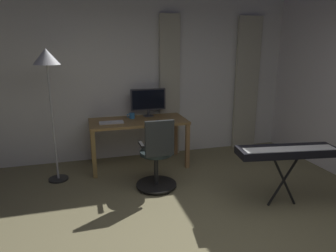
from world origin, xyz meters
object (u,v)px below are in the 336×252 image
object	(u,v)px
office_chair	(157,157)
mug_coffee	(132,116)
desk	(138,126)
floor_lamp	(47,69)
computer_mouse	(158,121)
piano_keyboard	(287,152)
computer_monitor	(148,100)
computer_keyboard	(111,122)

from	to	relation	value
office_chair	mug_coffee	xyz separation A→B (m)	(0.16, -1.07, 0.34)
desk	floor_lamp	world-z (taller)	floor_lamp
computer_mouse	piano_keyboard	xyz separation A→B (m)	(-1.17, 1.55, -0.09)
computer_mouse	floor_lamp	size ratio (longest dim) A/B	0.05
desk	mug_coffee	xyz separation A→B (m)	(0.08, -0.14, 0.14)
desk	computer_monitor	bearing A→B (deg)	-132.25
piano_keyboard	computer_monitor	bearing A→B (deg)	-49.83
desk	piano_keyboard	xyz separation A→B (m)	(-1.45, 1.76, 0.02)
office_chair	computer_mouse	distance (m)	0.81
desk	mug_coffee	distance (m)	0.21
computer_keyboard	floor_lamp	world-z (taller)	floor_lamp
computer_monitor	mug_coffee	size ratio (longest dim) A/B	4.53
computer_monitor	mug_coffee	distance (m)	0.38
computer_keyboard	mug_coffee	size ratio (longest dim) A/B	2.82
computer_monitor	floor_lamp	size ratio (longest dim) A/B	0.31
computer_monitor	mug_coffee	bearing A→B (deg)	18.42
desk	computer_keyboard	distance (m)	0.45
computer_mouse	computer_monitor	bearing A→B (deg)	-82.36
office_chair	computer_mouse	xyz separation A→B (m)	(-0.20, -0.72, 0.32)
desk	computer_mouse	size ratio (longest dim) A/B	15.26
piano_keyboard	computer_mouse	bearing A→B (deg)	-44.34
computer_keyboard	floor_lamp	xyz separation A→B (m)	(0.82, 0.17, 0.84)
office_chair	piano_keyboard	bearing A→B (deg)	-31.79
floor_lamp	computer_monitor	bearing A→B (deg)	-161.58
computer_keyboard	floor_lamp	bearing A→B (deg)	11.60
computer_monitor	computer_mouse	bearing A→B (deg)	97.64
office_chair	computer_monitor	distance (m)	1.31
office_chair	piano_keyboard	distance (m)	1.62
desk	floor_lamp	distance (m)	1.58
floor_lamp	office_chair	bearing A→B (deg)	152.82
office_chair	piano_keyboard	world-z (taller)	office_chair
computer_monitor	computer_keyboard	xyz separation A→B (m)	(0.65, 0.32, -0.25)
floor_lamp	piano_keyboard	bearing A→B (deg)	150.74
desk	computer_monitor	distance (m)	0.48
computer_keyboard	piano_keyboard	distance (m)	2.53
piano_keyboard	desk	bearing A→B (deg)	-41.95
computer_monitor	computer_mouse	xyz separation A→B (m)	(-0.06, 0.45, -0.25)
computer_mouse	piano_keyboard	size ratio (longest dim) A/B	0.08
mug_coffee	piano_keyboard	bearing A→B (deg)	128.82
mug_coffee	piano_keyboard	distance (m)	2.45
office_chair	mug_coffee	bearing A→B (deg)	97.85
computer_monitor	office_chair	bearing A→B (deg)	83.28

